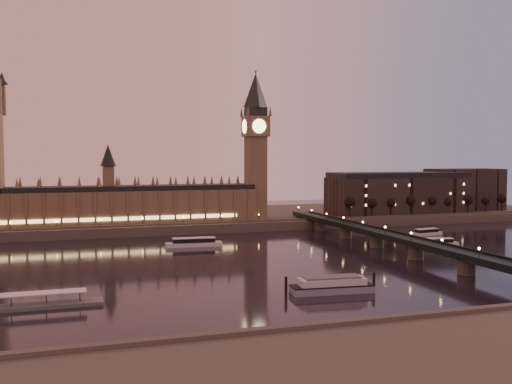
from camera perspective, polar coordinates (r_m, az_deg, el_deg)
ground at (r=272.03m, az=-3.19°, el=-7.08°), size 700.00×700.00×0.00m
far_embankment at (r=437.34m, az=-4.79°, el=-2.64°), size 560.00×130.00×6.00m
palace_of_westminster at (r=381.90m, az=-13.62°, el=-0.81°), size 180.00×26.62×52.00m
big_ben at (r=398.79m, az=-0.04°, el=5.54°), size 17.68×17.68×104.00m
westminster_bridge at (r=306.69m, az=13.68°, el=-4.92°), size 13.20×260.00×15.30m
city_block at (r=470.25m, az=16.18°, el=0.02°), size 155.00×45.00×34.00m
bare_tree_0 at (r=414.95m, az=9.50°, el=-1.18°), size 6.72×6.72×13.66m
bare_tree_1 at (r=422.70m, az=11.49°, el=-1.11°), size 6.72×6.72×13.66m
bare_tree_2 at (r=430.94m, az=13.40°, el=-1.05°), size 6.72×6.72×13.66m
bare_tree_3 at (r=439.64m, az=15.24°, el=-0.99°), size 6.72×6.72×13.66m
bare_tree_4 at (r=448.77m, az=17.01°, el=-0.93°), size 6.72×6.72×13.66m
bare_tree_5 at (r=458.32m, az=18.70°, el=-0.87°), size 6.72×6.72×13.66m
bare_tree_6 at (r=468.25m, az=20.32°, el=-0.81°), size 6.72×6.72×13.66m
bare_tree_7 at (r=478.54m, az=21.88°, el=-0.76°), size 6.72×6.72×13.66m
bare_tree_8 at (r=489.17m, az=23.37°, el=-0.71°), size 6.72×6.72×13.66m
cruise_boat_a at (r=321.35m, az=-6.24°, el=-5.05°), size 31.76×9.05×5.02m
cruise_boat_b at (r=338.58m, az=17.66°, el=-4.81°), size 23.76×10.83×4.26m
cruise_boat_c at (r=380.89m, az=16.71°, el=-3.88°), size 21.89×9.03×4.25m
moored_barge at (r=215.24m, az=7.59°, el=-9.22°), size 35.42×11.25×6.52m
pontoon_pier at (r=206.48m, az=-21.53°, el=-10.41°), size 45.35×7.56×12.09m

